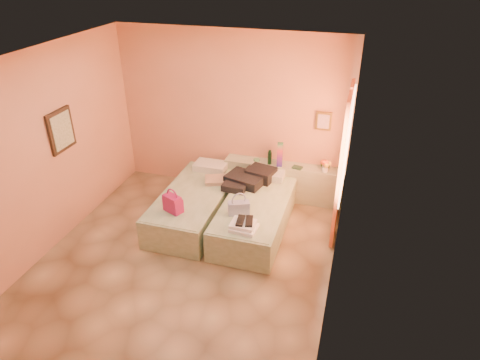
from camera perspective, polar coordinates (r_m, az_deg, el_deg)
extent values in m
plane|color=tan|center=(6.20, -7.32, -10.66)|extent=(4.50, 4.50, 0.00)
cube|color=tan|center=(7.34, -1.12, 8.81)|extent=(4.00, 0.02, 2.80)
cube|color=tan|center=(6.46, -24.71, 3.11)|extent=(0.02, 4.50, 2.80)
cube|color=tan|center=(5.01, 13.20, -2.25)|extent=(0.02, 4.50, 2.80)
cube|color=white|center=(4.92, -9.41, 15.32)|extent=(4.00, 4.50, 0.02)
cube|color=#FFCF9E|center=(6.08, 14.10, 4.49)|extent=(0.02, 1.10, 1.40)
cube|color=orange|center=(6.09, 13.24, 0.99)|extent=(0.05, 0.55, 2.20)
cube|color=orange|center=(6.63, 13.67, 3.32)|extent=(0.05, 0.45, 2.20)
cube|color=#322216|center=(6.64, -22.75, 6.11)|extent=(0.04, 0.50, 0.60)
cube|color=#B8973D|center=(7.01, 11.09, 7.72)|extent=(0.25, 0.04, 0.30)
cube|color=#A8B493|center=(7.45, 5.79, -0.14)|extent=(2.05, 0.30, 0.65)
cube|color=#ADC49D|center=(6.92, -6.08, -3.35)|extent=(0.91, 2.00, 0.50)
cube|color=#ADC49D|center=(6.64, 2.07, -4.68)|extent=(0.91, 2.00, 0.50)
cylinder|color=#153A20|center=(7.24, 3.98, 3.02)|extent=(0.08, 0.08, 0.24)
cube|color=#A51452|center=(7.15, 5.34, 3.39)|extent=(0.10, 0.10, 0.42)
cylinder|color=#529663|center=(7.38, 2.22, 2.70)|extent=(0.12, 0.12, 0.03)
cube|color=#24442F|center=(7.19, 7.65, 1.66)|extent=(0.18, 0.15, 0.03)
cube|color=silver|center=(7.11, 11.31, 2.01)|extent=(0.24, 0.24, 0.25)
cube|color=#A51452|center=(6.28, -8.93, -3.08)|extent=(0.32, 0.26, 0.27)
cube|color=tan|center=(7.03, -3.13, 0.02)|extent=(0.46, 0.42, 0.06)
cube|color=black|center=(6.92, 1.13, 0.18)|extent=(0.75, 0.75, 0.19)
cube|color=#384488|center=(6.16, -0.16, -3.76)|extent=(0.33, 0.24, 0.20)
cube|color=white|center=(5.87, 0.55, -6.23)|extent=(0.37, 0.33, 0.10)
cube|color=black|center=(5.86, 0.62, -5.52)|extent=(0.22, 0.28, 0.03)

